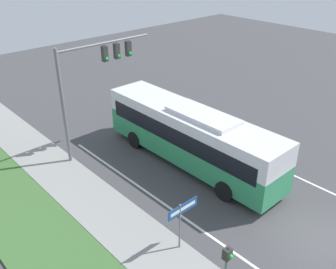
% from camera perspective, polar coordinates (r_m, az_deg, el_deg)
% --- Properties ---
extents(ground_plane, '(80.00, 80.00, 0.00)m').
position_cam_1_polar(ground_plane, '(18.84, 22.29, -14.40)').
color(ground_plane, '#424244').
extents(bus, '(2.77, 12.04, 3.59)m').
position_cam_1_polar(bus, '(21.65, 3.45, 0.12)').
color(bus, '#2D8956').
rests_on(bus, ground_plane).
extents(signal_gantry, '(6.28, 0.41, 6.95)m').
position_cam_1_polar(signal_gantry, '(22.24, -11.40, 9.07)').
color(signal_gantry, slate).
rests_on(signal_gantry, ground_plane).
extents(pedestrian_signal, '(0.28, 0.34, 2.89)m').
position_cam_1_polar(pedestrian_signal, '(13.74, 8.82, -19.56)').
color(pedestrian_signal, slate).
rests_on(pedestrian_signal, ground_plane).
extents(street_sign, '(1.65, 0.08, 2.41)m').
position_cam_1_polar(street_sign, '(15.92, 2.09, -12.29)').
color(street_sign, slate).
rests_on(street_sign, ground_plane).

